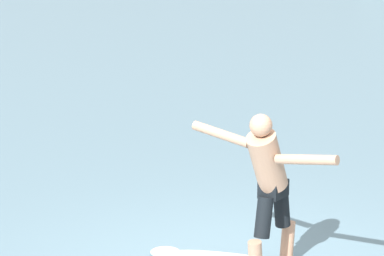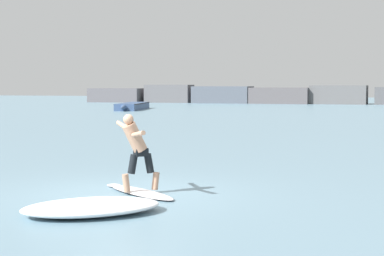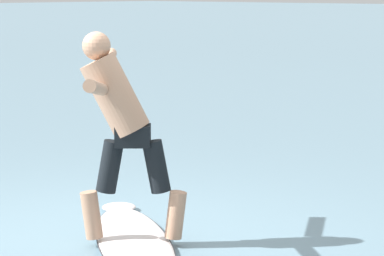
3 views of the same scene
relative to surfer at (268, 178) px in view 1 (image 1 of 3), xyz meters
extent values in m
ellipsoid|color=white|center=(-0.82, 0.75, -0.94)|extent=(0.43, 0.42, 0.06)
cylinder|color=black|center=(-0.05, -0.05, -0.36)|extent=(0.26, 0.26, 0.41)
cylinder|color=tan|center=(0.31, 0.28, -0.73)|extent=(0.21, 0.21, 0.37)
cylinder|color=black|center=(0.20, 0.19, -0.36)|extent=(0.26, 0.26, 0.41)
cube|color=black|center=(0.08, 0.07, -0.13)|extent=(0.33, 0.32, 0.16)
cylinder|color=tan|center=(-0.02, -0.02, 0.17)|extent=(0.56, 0.55, 0.64)
sphere|color=tan|center=(-0.12, -0.11, 0.54)|extent=(0.21, 0.21, 0.21)
cylinder|color=tan|center=(0.22, -0.41, 0.28)|extent=(0.48, 0.53, 0.20)
cylinder|color=tan|center=(-0.39, 0.25, 0.38)|extent=(0.48, 0.52, 0.19)
camera|label=1|loc=(-2.57, -7.69, 2.45)|focal=85.00mm
camera|label=2|loc=(4.82, -11.84, 1.23)|focal=60.00mm
camera|label=3|loc=(4.88, -4.53, 0.95)|focal=85.00mm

